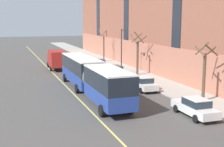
{
  "coord_description": "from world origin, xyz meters",
  "views": [
    {
      "loc": [
        -9.29,
        -25.55,
        7.77
      ],
      "look_at": [
        2.3,
        7.33,
        1.8
      ],
      "focal_mm": 50.0,
      "sensor_mm": 36.0,
      "label": 1
    }
  ],
  "objects_px": {
    "city_bus": "(91,75)",
    "parked_car_white_4": "(143,83)",
    "box_truck": "(56,59)",
    "street_tree_mid_block": "(204,71)",
    "parked_car_navy_1": "(99,64)",
    "street_lamp": "(122,46)",
    "parked_car_darkgray_5": "(115,71)",
    "street_tree_far_uptown": "(138,53)",
    "parked_car_white_3": "(195,107)",
    "street_tree_far_downtown": "(104,46)",
    "fire_hydrant": "(144,80)"
  },
  "relations": [
    {
      "from": "parked_car_navy_1",
      "to": "parked_car_darkgray_5",
      "type": "xyz_separation_m",
      "value": [
        0.15,
        -7.29,
        -0.0
      ]
    },
    {
      "from": "street_lamp",
      "to": "parked_car_darkgray_5",
      "type": "bearing_deg",
      "value": -134.86
    },
    {
      "from": "street_tree_mid_block",
      "to": "street_tree_far_downtown",
      "type": "xyz_separation_m",
      "value": [
        -0.03,
        30.92,
        0.03
      ]
    },
    {
      "from": "street_tree_far_downtown",
      "to": "fire_hydrant",
      "type": "relative_size",
      "value": 8.61
    },
    {
      "from": "parked_car_white_3",
      "to": "street_lamp",
      "type": "bearing_deg",
      "value": 85.05
    },
    {
      "from": "parked_car_navy_1",
      "to": "fire_hydrant",
      "type": "relative_size",
      "value": 6.42
    },
    {
      "from": "city_bus",
      "to": "parked_car_navy_1",
      "type": "height_order",
      "value": "city_bus"
    },
    {
      "from": "parked_car_white_3",
      "to": "parked_car_navy_1",
      "type": "bearing_deg",
      "value": 90.05
    },
    {
      "from": "street_tree_mid_block",
      "to": "parked_car_navy_1",
      "type": "bearing_deg",
      "value": 98.32
    },
    {
      "from": "box_truck",
      "to": "city_bus",
      "type": "bearing_deg",
      "value": -88.01
    },
    {
      "from": "parked_car_navy_1",
      "to": "parked_car_darkgray_5",
      "type": "relative_size",
      "value": 0.97
    },
    {
      "from": "city_bus",
      "to": "fire_hydrant",
      "type": "bearing_deg",
      "value": 22.29
    },
    {
      "from": "box_truck",
      "to": "parked_car_white_4",
      "type": "bearing_deg",
      "value": -69.69
    },
    {
      "from": "parked_car_darkgray_5",
      "to": "city_bus",
      "type": "bearing_deg",
      "value": -123.53
    },
    {
      "from": "parked_car_white_3",
      "to": "street_lamp",
      "type": "xyz_separation_m",
      "value": [
        1.83,
        21.17,
        3.32
      ]
    },
    {
      "from": "box_truck",
      "to": "street_lamp",
      "type": "distance_m",
      "value": 11.31
    },
    {
      "from": "box_truck",
      "to": "fire_hydrant",
      "type": "xyz_separation_m",
      "value": [
        8.28,
        -14.92,
        -1.24
      ]
    },
    {
      "from": "parked_car_darkgray_5",
      "to": "box_truck",
      "type": "distance_m",
      "value": 11.19
    },
    {
      "from": "street_lamp",
      "to": "parked_car_white_3",
      "type": "bearing_deg",
      "value": -94.95
    },
    {
      "from": "fire_hydrant",
      "to": "street_lamp",
      "type": "bearing_deg",
      "value": 89.26
    },
    {
      "from": "street_lamp",
      "to": "fire_hydrant",
      "type": "distance_m",
      "value": 8.51
    },
    {
      "from": "street_lamp",
      "to": "street_tree_far_uptown",
      "type": "bearing_deg",
      "value": -54.07
    },
    {
      "from": "street_lamp",
      "to": "parked_car_navy_1",
      "type": "bearing_deg",
      "value": 108.41
    },
    {
      "from": "street_lamp",
      "to": "city_bus",
      "type": "bearing_deg",
      "value": -125.57
    },
    {
      "from": "box_truck",
      "to": "street_tree_far_uptown",
      "type": "distance_m",
      "value": 13.7
    },
    {
      "from": "parked_car_white_4",
      "to": "street_tree_far_uptown",
      "type": "bearing_deg",
      "value": 69.89
    },
    {
      "from": "parked_car_white_4",
      "to": "street_lamp",
      "type": "xyz_separation_m",
      "value": [
        1.68,
        10.89,
        3.32
      ]
    },
    {
      "from": "city_bus",
      "to": "street_tree_far_uptown",
      "type": "bearing_deg",
      "value": 43.23
    },
    {
      "from": "street_tree_far_downtown",
      "to": "street_lamp",
      "type": "height_order",
      "value": "street_lamp"
    },
    {
      "from": "parked_car_darkgray_5",
      "to": "street_tree_far_uptown",
      "type": "xyz_separation_m",
      "value": [
        3.24,
        -0.4,
        2.43
      ]
    },
    {
      "from": "parked_car_darkgray_5",
      "to": "street_lamp",
      "type": "relative_size",
      "value": 0.75
    },
    {
      "from": "city_bus",
      "to": "box_truck",
      "type": "relative_size",
      "value": 2.72
    },
    {
      "from": "city_bus",
      "to": "parked_car_navy_1",
      "type": "xyz_separation_m",
      "value": [
        5.9,
        16.43,
        -1.29
      ]
    },
    {
      "from": "parked_car_darkgray_5",
      "to": "box_truck",
      "type": "relative_size",
      "value": 0.68
    },
    {
      "from": "box_truck",
      "to": "street_tree_mid_block",
      "type": "xyz_separation_m",
      "value": [
        9.91,
        -24.79,
        1.31
      ]
    },
    {
      "from": "parked_car_darkgray_5",
      "to": "street_tree_mid_block",
      "type": "bearing_deg",
      "value": -78.48
    },
    {
      "from": "parked_car_navy_1",
      "to": "city_bus",
      "type": "bearing_deg",
      "value": -109.75
    },
    {
      "from": "parked_car_navy_1",
      "to": "street_tree_far_downtown",
      "type": "height_order",
      "value": "street_tree_far_downtown"
    },
    {
      "from": "parked_car_navy_1",
      "to": "parked_car_white_4",
      "type": "relative_size",
      "value": 0.98
    },
    {
      "from": "city_bus",
      "to": "street_tree_far_downtown",
      "type": "relative_size",
      "value": 3.07
    },
    {
      "from": "parked_car_darkgray_5",
      "to": "street_tree_far_downtown",
      "type": "xyz_separation_m",
      "value": [
        3.2,
        15.06,
        2.29
      ]
    },
    {
      "from": "street_tree_mid_block",
      "to": "fire_hydrant",
      "type": "height_order",
      "value": "street_tree_mid_block"
    },
    {
      "from": "parked_car_navy_1",
      "to": "street_tree_mid_block",
      "type": "xyz_separation_m",
      "value": [
        3.39,
        -23.16,
        2.26
      ]
    },
    {
      "from": "street_tree_far_downtown",
      "to": "fire_hydrant",
      "type": "bearing_deg",
      "value": -94.34
    },
    {
      "from": "parked_car_white_4",
      "to": "street_tree_far_downtown",
      "type": "xyz_separation_m",
      "value": [
        3.18,
        24.24,
        2.29
      ]
    },
    {
      "from": "parked_car_navy_1",
      "to": "parked_car_white_3",
      "type": "relative_size",
      "value": 0.97
    },
    {
      "from": "city_bus",
      "to": "parked_car_white_4",
      "type": "xyz_separation_m",
      "value": [
        6.07,
        -0.05,
        -1.29
      ]
    },
    {
      "from": "parked_car_darkgray_5",
      "to": "street_lamp",
      "type": "height_order",
      "value": "street_lamp"
    },
    {
      "from": "street_tree_far_uptown",
      "to": "street_lamp",
      "type": "xyz_separation_m",
      "value": [
        -1.53,
        2.11,
        0.89
      ]
    },
    {
      "from": "street_tree_mid_block",
      "to": "fire_hydrant",
      "type": "relative_size",
      "value": 7.75
    }
  ]
}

